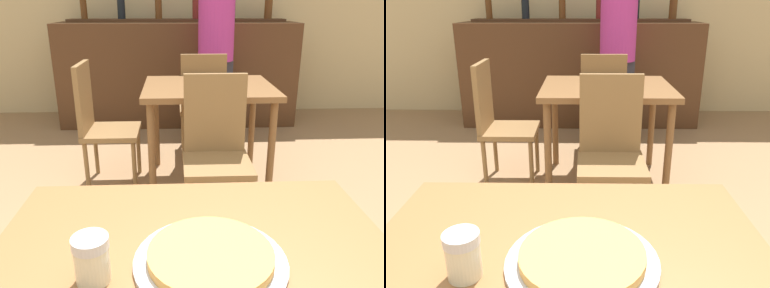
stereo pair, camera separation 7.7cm
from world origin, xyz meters
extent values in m
cube|color=brown|center=(0.00, 0.00, 0.71)|extent=(1.01, 0.88, 0.04)
cylinder|color=brown|center=(0.44, 0.38, 0.35)|extent=(0.05, 0.05, 0.69)
cube|color=brown|center=(0.20, 1.96, 0.73)|extent=(0.93, 0.78, 0.04)
cylinder|color=brown|center=(-0.20, 1.63, 0.36)|extent=(0.05, 0.05, 0.71)
cylinder|color=brown|center=(0.61, 1.63, 0.36)|extent=(0.05, 0.05, 0.71)
cylinder|color=brown|center=(-0.20, 2.29, 0.36)|extent=(0.05, 0.05, 0.71)
cylinder|color=brown|center=(0.61, 2.29, 0.36)|extent=(0.05, 0.05, 0.71)
cube|color=#4C2D19|center=(0.00, 3.55, 0.56)|extent=(2.60, 0.56, 1.12)
cube|color=#4C2D19|center=(0.00, 3.69, 1.13)|extent=(2.39, 0.24, 0.03)
cylinder|color=#5B3314|center=(-1.02, 3.69, 1.29)|extent=(0.07, 0.07, 0.28)
cylinder|color=black|center=(-0.61, 3.69, 1.30)|extent=(0.09, 0.09, 0.30)
cylinder|color=#5B3314|center=(-0.20, 3.69, 1.28)|extent=(0.08, 0.08, 0.26)
cylinder|color=maroon|center=(0.20, 3.69, 1.27)|extent=(0.07, 0.07, 0.26)
cylinder|color=black|center=(0.61, 3.69, 1.28)|extent=(0.07, 0.07, 0.27)
cylinder|color=#5B3314|center=(1.02, 3.69, 1.26)|extent=(0.09, 0.09, 0.23)
cube|color=olive|center=(0.20, 1.32, 0.41)|extent=(0.40, 0.40, 0.04)
cube|color=olive|center=(0.20, 1.51, 0.67)|extent=(0.38, 0.04, 0.49)
cylinder|color=olive|center=(0.03, 1.15, 0.20)|extent=(0.03, 0.03, 0.39)
cylinder|color=olive|center=(0.37, 1.15, 0.20)|extent=(0.03, 0.03, 0.39)
cylinder|color=olive|center=(0.03, 1.49, 0.20)|extent=(0.03, 0.03, 0.39)
cylinder|color=olive|center=(0.37, 1.49, 0.20)|extent=(0.03, 0.03, 0.39)
cube|color=olive|center=(0.20, 2.60, 0.41)|extent=(0.40, 0.40, 0.04)
cube|color=olive|center=(0.20, 2.42, 0.67)|extent=(0.38, 0.04, 0.49)
cylinder|color=olive|center=(0.37, 2.77, 0.20)|extent=(0.03, 0.03, 0.39)
cylinder|color=olive|center=(0.03, 2.77, 0.20)|extent=(0.03, 0.03, 0.39)
cylinder|color=olive|center=(0.37, 2.43, 0.20)|extent=(0.03, 0.03, 0.39)
cylinder|color=olive|center=(0.03, 2.43, 0.20)|extent=(0.03, 0.03, 0.39)
cube|color=olive|center=(-0.51, 1.96, 0.41)|extent=(0.40, 0.40, 0.04)
cube|color=olive|center=(-0.69, 1.96, 0.67)|extent=(0.04, 0.38, 0.49)
cylinder|color=olive|center=(-0.34, 1.79, 0.20)|extent=(0.03, 0.03, 0.39)
cylinder|color=olive|center=(-0.34, 2.13, 0.20)|extent=(0.03, 0.03, 0.39)
cylinder|color=olive|center=(-0.68, 1.79, 0.20)|extent=(0.03, 0.03, 0.39)
cylinder|color=olive|center=(-0.68, 2.13, 0.20)|extent=(0.03, 0.03, 0.39)
cylinder|color=#B7B7BC|center=(0.04, 0.02, 0.74)|extent=(0.36, 0.36, 0.01)
cylinder|color=gold|center=(0.04, 0.02, 0.76)|extent=(0.29, 0.29, 0.02)
cylinder|color=beige|center=(-0.22, -0.02, 0.78)|extent=(0.08, 0.08, 0.08)
cylinder|color=silver|center=(-0.22, -0.02, 0.83)|extent=(0.08, 0.08, 0.02)
cube|color=#2D2D38|center=(0.36, 2.97, 0.40)|extent=(0.32, 0.18, 0.79)
cylinder|color=#B2338C|center=(0.36, 2.97, 1.12)|extent=(0.34, 0.34, 0.66)
camera|label=1|loc=(-0.04, -0.69, 1.30)|focal=35.00mm
camera|label=2|loc=(0.04, -0.69, 1.30)|focal=35.00mm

